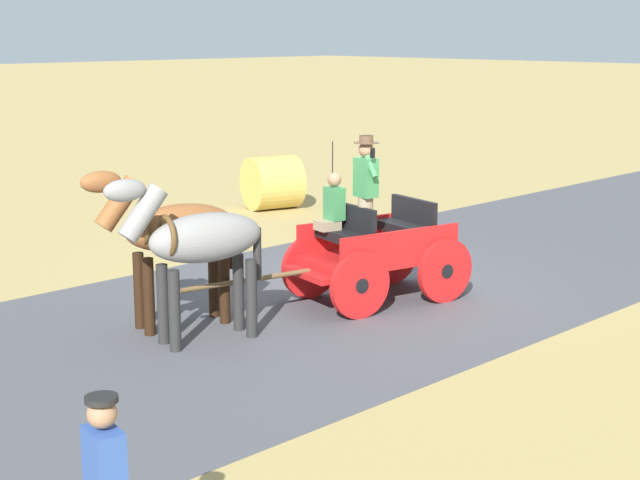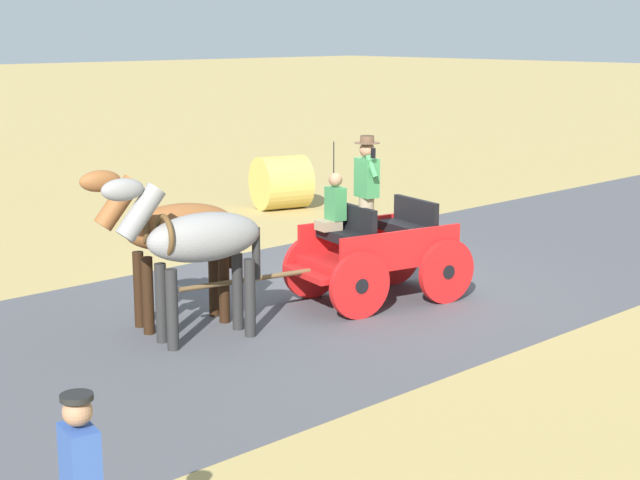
{
  "view_description": "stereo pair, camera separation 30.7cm",
  "coord_description": "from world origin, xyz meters",
  "px_view_note": "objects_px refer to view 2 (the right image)",
  "views": [
    {
      "loc": [
        -9.97,
        11.11,
        3.97
      ],
      "look_at": [
        -0.5,
        1.73,
        1.1
      ],
      "focal_mm": 54.98,
      "sensor_mm": 36.0,
      "label": 1
    },
    {
      "loc": [
        -10.18,
        10.89,
        3.97
      ],
      "look_at": [
        -0.5,
        1.73,
        1.1
      ],
      "focal_mm": 54.98,
      "sensor_mm": 36.0,
      "label": 2
    }
  ],
  "objects_px": {
    "horse_near_side": "(196,241)",
    "hay_bale": "(281,182)",
    "horse_drawn_carriage": "(374,248)",
    "horse_off_side": "(172,231)"
  },
  "relations": [
    {
      "from": "horse_off_side",
      "to": "hay_bale",
      "type": "bearing_deg",
      "value": -50.5
    },
    {
      "from": "horse_off_side",
      "to": "hay_bale",
      "type": "distance_m",
      "value": 9.07
    },
    {
      "from": "horse_near_side",
      "to": "horse_off_side",
      "type": "distance_m",
      "value": 0.77
    },
    {
      "from": "horse_near_side",
      "to": "hay_bale",
      "type": "distance_m",
      "value": 9.68
    },
    {
      "from": "horse_near_side",
      "to": "hay_bale",
      "type": "bearing_deg",
      "value": -47.64
    },
    {
      "from": "horse_off_side",
      "to": "hay_bale",
      "type": "xyz_separation_m",
      "value": [
        5.75,
        -6.98,
        -0.72
      ]
    },
    {
      "from": "horse_near_side",
      "to": "horse_off_side",
      "type": "xyz_separation_m",
      "value": [
        0.76,
        -0.16,
        0.0
      ]
    },
    {
      "from": "horse_drawn_carriage",
      "to": "horse_near_side",
      "type": "bearing_deg",
      "value": 85.32
    },
    {
      "from": "horse_off_side",
      "to": "horse_near_side",
      "type": "bearing_deg",
      "value": 168.15
    },
    {
      "from": "horse_off_side",
      "to": "hay_bale",
      "type": "relative_size",
      "value": 1.84
    }
  ]
}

